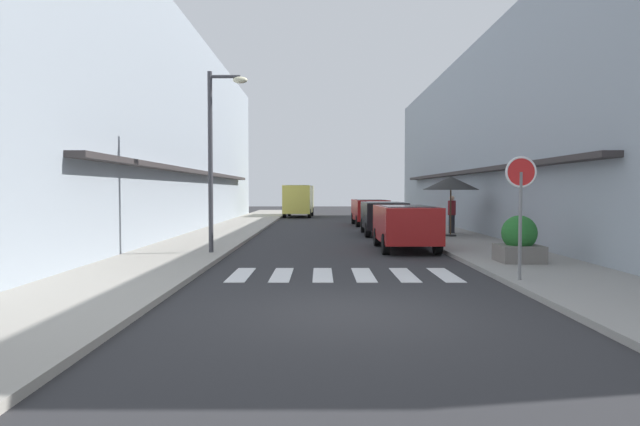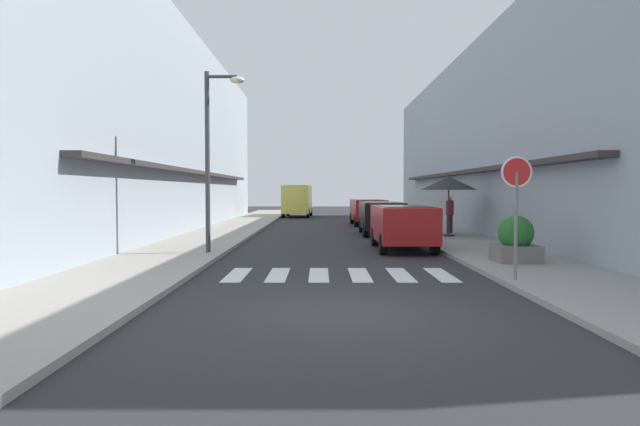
# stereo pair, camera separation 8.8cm
# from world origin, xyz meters

# --- Properties ---
(ground_plane) EXTENTS (88.87, 88.87, 0.00)m
(ground_plane) POSITION_xyz_m (0.00, 16.16, 0.00)
(ground_plane) COLOR #2B2B2D
(sidewalk_left) EXTENTS (3.02, 56.56, 0.12)m
(sidewalk_left) POSITION_xyz_m (-4.84, 16.16, 0.06)
(sidewalk_left) COLOR #9E998E
(sidewalk_left) RESTS_ON ground_plane
(sidewalk_right) EXTENTS (3.02, 56.56, 0.12)m
(sidewalk_right) POSITION_xyz_m (4.84, 16.16, 0.06)
(sidewalk_right) COLOR gray
(sidewalk_right) RESTS_ON ground_plane
(building_row_left) EXTENTS (5.50, 38.36, 9.49)m
(building_row_left) POSITION_xyz_m (-8.85, 17.18, 4.74)
(building_row_left) COLOR #939EA8
(building_row_left) RESTS_ON ground_plane
(building_row_right) EXTENTS (5.50, 38.36, 8.58)m
(building_row_right) POSITION_xyz_m (8.85, 17.18, 4.29)
(building_row_right) COLOR #939EA8
(building_row_right) RESTS_ON ground_plane
(crosswalk) EXTENTS (5.20, 2.20, 0.01)m
(crosswalk) POSITION_xyz_m (-0.00, 3.99, 0.01)
(crosswalk) COLOR silver
(crosswalk) RESTS_ON ground_plane
(parked_car_near) EXTENTS (1.82, 4.04, 1.47)m
(parked_car_near) POSITION_xyz_m (2.28, 9.38, 0.92)
(parked_car_near) COLOR maroon
(parked_car_near) RESTS_ON ground_plane
(parked_car_mid) EXTENTS (1.84, 4.14, 1.47)m
(parked_car_mid) POSITION_xyz_m (2.28, 15.76, 0.92)
(parked_car_mid) COLOR black
(parked_car_mid) RESTS_ON ground_plane
(parked_car_far) EXTENTS (1.89, 4.34, 1.47)m
(parked_car_far) POSITION_xyz_m (2.28, 22.57, 0.92)
(parked_car_far) COLOR maroon
(parked_car_far) RESTS_ON ground_plane
(delivery_van) EXTENTS (2.17, 5.47, 2.37)m
(delivery_van) POSITION_xyz_m (-2.13, 32.80, 1.41)
(delivery_van) COLOR #D8CC4C
(delivery_van) RESTS_ON ground_plane
(round_street_sign) EXTENTS (0.65, 0.07, 2.55)m
(round_street_sign) POSITION_xyz_m (3.59, 2.56, 2.07)
(round_street_sign) COLOR slate
(round_street_sign) RESTS_ON sidewalk_right
(street_lamp) EXTENTS (1.19, 0.28, 5.36)m
(street_lamp) POSITION_xyz_m (-3.61, 7.70, 3.40)
(street_lamp) COLOR #38383D
(street_lamp) RESTS_ON sidewalk_left
(cafe_umbrella) EXTENTS (2.27, 2.27, 2.43)m
(cafe_umbrella) POSITION_xyz_m (4.77, 13.64, 2.26)
(cafe_umbrella) COLOR #262626
(cafe_umbrella) RESTS_ON sidewalk_right
(planter_corner) EXTENTS (1.08, 1.08, 1.20)m
(planter_corner) POSITION_xyz_m (4.63, 5.49, 0.65)
(planter_corner) COLOR slate
(planter_corner) RESTS_ON sidewalk_right
(pedestrian_walking_near) EXTENTS (0.34, 0.34, 1.63)m
(pedestrian_walking_near) POSITION_xyz_m (5.20, 15.25, 0.97)
(pedestrian_walking_near) COLOR #282B33
(pedestrian_walking_near) RESTS_ON sidewalk_right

